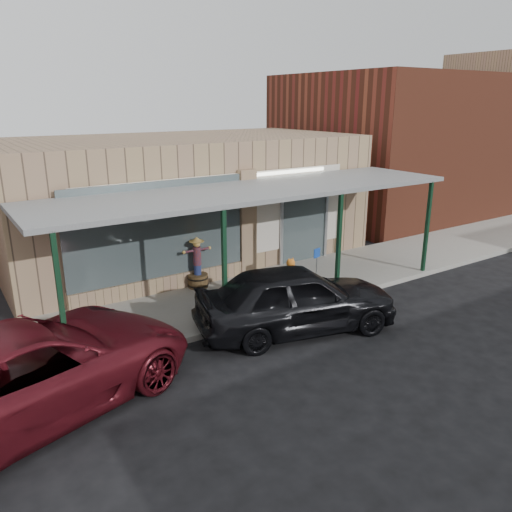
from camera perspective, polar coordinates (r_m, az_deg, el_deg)
ground at (r=11.77m, az=9.66°, el=-9.99°), size 120.00×120.00×0.00m
sidewalk at (r=14.31m, az=-0.16°, el=-4.32°), size 40.00×3.20×0.15m
storefront at (r=17.60m, az=-8.41°, el=6.46°), size 12.00×6.25×4.20m
awning at (r=13.47m, az=-0.08°, el=7.32°), size 12.00×3.00×3.04m
block_buildings_near at (r=19.20m, az=-4.45°, el=12.53°), size 61.00×8.00×8.00m
barrel_scarecrow at (r=14.53m, az=-6.69°, el=-1.64°), size 0.91×0.68×1.51m
barrel_pumpkin at (r=11.75m, az=-17.61°, el=-8.52°), size 0.75×0.75×0.69m
handicap_sign at (r=14.10m, az=6.94°, el=-0.91°), size 0.26×0.07×1.27m
parked_sedan at (r=12.02m, az=4.62°, el=-4.85°), size 5.18×3.08×1.65m
car_maroon at (r=9.82m, az=-24.28°, el=-11.73°), size 6.57×4.47×1.67m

